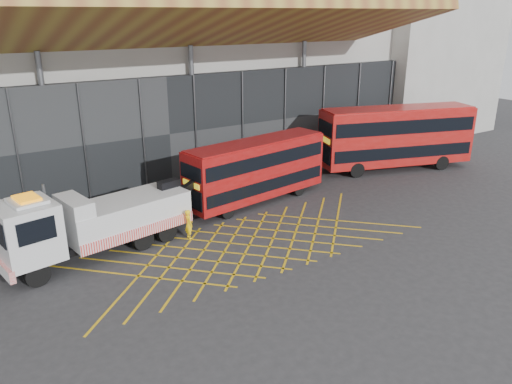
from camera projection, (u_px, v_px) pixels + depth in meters
ground_plane at (224, 252)px, 26.80m from camera, size 120.00×120.00×0.00m
road_markings at (249, 245)px, 27.61m from camera, size 19.96×7.16×0.01m
construction_building at (129, 55)px, 39.30m from camera, size 55.00×23.97×18.00m
east_building at (414, 34)px, 52.33m from camera, size 15.00×12.00×20.00m
recovery_truck at (92, 222)px, 25.87m from camera, size 11.87×4.51×4.12m
bus_towed at (256, 168)px, 33.19m from camera, size 10.67×3.92×4.24m
bus_second at (396, 135)px, 40.18m from camera, size 12.72×6.46×5.07m
worker at (189, 224)px, 28.16m from camera, size 0.43×0.64×1.74m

